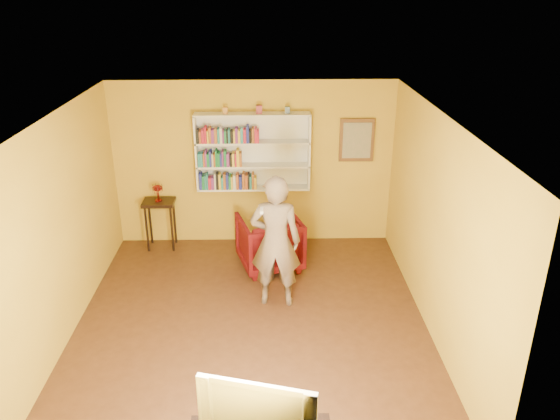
{
  "coord_description": "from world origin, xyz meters",
  "views": [
    {
      "loc": [
        0.22,
        -5.92,
        4.11
      ],
      "look_at": [
        0.39,
        0.75,
        1.28
      ],
      "focal_mm": 35.0,
      "sensor_mm": 36.0,
      "label": 1
    }
  ],
  "objects_px": {
    "armchair": "(270,242)",
    "television": "(260,403)",
    "ruby_lustre": "(158,189)",
    "console_table": "(159,209)",
    "bookshelf": "(253,151)",
    "person": "(276,242)"
  },
  "relations": [
    {
      "from": "console_table",
      "to": "person",
      "type": "relative_size",
      "value": 0.45
    },
    {
      "from": "person",
      "to": "console_table",
      "type": "bearing_deg",
      "value": -38.02
    },
    {
      "from": "console_table",
      "to": "television",
      "type": "bearing_deg",
      "value": -69.65
    },
    {
      "from": "armchair",
      "to": "person",
      "type": "bearing_deg",
      "value": 78.22
    },
    {
      "from": "console_table",
      "to": "ruby_lustre",
      "type": "bearing_deg",
      "value": -116.57
    },
    {
      "from": "ruby_lustre",
      "to": "television",
      "type": "relative_size",
      "value": 0.26
    },
    {
      "from": "console_table",
      "to": "bookshelf",
      "type": "bearing_deg",
      "value": 5.95
    },
    {
      "from": "ruby_lustre",
      "to": "person",
      "type": "bearing_deg",
      "value": -42.94
    },
    {
      "from": "armchair",
      "to": "ruby_lustre",
      "type": "bearing_deg",
      "value": -37.41
    },
    {
      "from": "console_table",
      "to": "ruby_lustre",
      "type": "distance_m",
      "value": 0.34
    },
    {
      "from": "console_table",
      "to": "armchair",
      "type": "bearing_deg",
      "value": -21.46
    },
    {
      "from": "bookshelf",
      "to": "person",
      "type": "xyz_separation_m",
      "value": [
        0.32,
        -1.88,
        -0.67
      ]
    },
    {
      "from": "person",
      "to": "armchair",
      "type": "bearing_deg",
      "value": -80.91
    },
    {
      "from": "armchair",
      "to": "television",
      "type": "xyz_separation_m",
      "value": [
        -0.11,
        -3.8,
        0.34
      ]
    },
    {
      "from": "ruby_lustre",
      "to": "television",
      "type": "xyz_separation_m",
      "value": [
        1.67,
        -4.5,
        -0.27
      ]
    },
    {
      "from": "bookshelf",
      "to": "console_table",
      "type": "height_order",
      "value": "bookshelf"
    },
    {
      "from": "person",
      "to": "television",
      "type": "height_order",
      "value": "person"
    },
    {
      "from": "bookshelf",
      "to": "television",
      "type": "bearing_deg",
      "value": -88.29
    },
    {
      "from": "armchair",
      "to": "television",
      "type": "relative_size",
      "value": 0.87
    },
    {
      "from": "television",
      "to": "ruby_lustre",
      "type": "bearing_deg",
      "value": 125.31
    },
    {
      "from": "ruby_lustre",
      "to": "television",
      "type": "distance_m",
      "value": 4.81
    },
    {
      "from": "ruby_lustre",
      "to": "armchair",
      "type": "height_order",
      "value": "ruby_lustre"
    }
  ]
}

